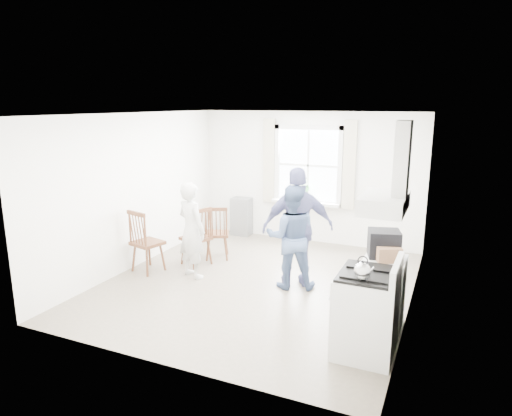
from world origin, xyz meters
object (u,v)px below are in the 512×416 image
(person_left, at_px, (192,230))
(person_mid, at_px, (291,237))
(low_cabinet, at_px, (383,293))
(person_right, at_px, (298,228))
(windsor_chair_a, at_px, (217,227))
(stereo_stack, at_px, (384,244))
(windsor_chair_c, at_px, (200,231))
(windsor_chair_b, at_px, (141,235))
(gas_stove, at_px, (367,312))

(person_left, distance_m, person_mid, 1.61)
(low_cabinet, bearing_deg, person_right, 149.35)
(person_left, bearing_deg, windsor_chair_a, -66.19)
(stereo_stack, relative_size, person_left, 0.29)
(windsor_chair_c, bearing_deg, windsor_chair_a, 74.52)
(windsor_chair_b, relative_size, person_left, 0.69)
(windsor_chair_c, bearing_deg, stereo_stack, -15.86)
(windsor_chair_a, height_order, windsor_chair_c, windsor_chair_c)
(person_right, bearing_deg, windsor_chair_c, -32.43)
(low_cabinet, distance_m, person_left, 3.13)
(person_left, bearing_deg, low_cabinet, -167.19)
(low_cabinet, height_order, stereo_stack, stereo_stack)
(windsor_chair_a, xyz_separation_m, person_mid, (1.62, -0.63, 0.19))
(person_mid, bearing_deg, low_cabinet, 133.75)
(low_cabinet, distance_m, windsor_chair_c, 3.36)
(gas_stove, xyz_separation_m, person_right, (-1.34, 1.53, 0.43))
(gas_stove, distance_m, windsor_chair_c, 3.56)
(low_cabinet, xyz_separation_m, person_right, (-1.41, 0.83, 0.47))
(gas_stove, distance_m, person_right, 2.08)
(windsor_chair_a, bearing_deg, stereo_stack, -23.00)
(windsor_chair_b, xyz_separation_m, person_left, (0.84, 0.20, 0.13))
(stereo_stack, xyz_separation_m, person_mid, (-1.44, 0.67, -0.27))
(low_cabinet, relative_size, person_mid, 0.57)
(gas_stove, relative_size, windsor_chair_b, 1.05)
(gas_stove, distance_m, windsor_chair_a, 3.67)
(windsor_chair_b, bearing_deg, person_mid, 10.14)
(person_mid, bearing_deg, person_left, -11.38)
(low_cabinet, xyz_separation_m, windsor_chair_a, (-3.10, 1.37, 0.15))
(windsor_chair_b, distance_m, person_mid, 2.48)
(low_cabinet, height_order, person_left, person_left)
(person_left, bearing_deg, person_mid, -149.56)
(person_left, distance_m, person_right, 1.70)
(windsor_chair_b, xyz_separation_m, windsor_chair_c, (0.70, 0.67, -0.02))
(gas_stove, xyz_separation_m, person_left, (-3.00, 1.20, 0.30))
(windsor_chair_c, height_order, person_mid, person_mid)
(person_left, height_order, person_right, person_right)
(stereo_stack, bearing_deg, person_left, 171.92)
(windsor_chair_c, bearing_deg, windsor_chair_b, -136.34)
(stereo_stack, distance_m, windsor_chair_a, 3.36)
(gas_stove, xyz_separation_m, windsor_chair_a, (-3.03, 2.07, 0.12))
(low_cabinet, xyz_separation_m, person_left, (-3.07, 0.50, 0.33))
(stereo_stack, bearing_deg, windsor_chair_b, 176.56)
(windsor_chair_b, relative_size, person_mid, 0.67)
(person_left, bearing_deg, person_right, -146.58)
(stereo_stack, distance_m, windsor_chair_c, 3.33)
(gas_stove, distance_m, low_cabinet, 0.70)
(low_cabinet, height_order, windsor_chair_b, windsor_chair_b)
(low_cabinet, bearing_deg, gas_stove, -95.68)
(stereo_stack, distance_m, person_right, 1.58)
(low_cabinet, height_order, person_mid, person_mid)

